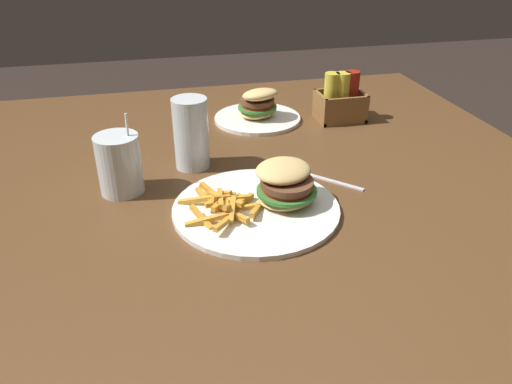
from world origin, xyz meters
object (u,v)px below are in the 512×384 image
meal_plate_near (266,198)px  meal_plate_far (258,110)px  beer_glass (191,135)px  condiment_caddy (341,101)px  spoon (297,169)px  juice_glass (120,166)px

meal_plate_near → meal_plate_far: 0.47m
beer_glass → meal_plate_far: 0.32m
meal_plate_near → condiment_caddy: (0.31, 0.41, 0.03)m
meal_plate_far → condiment_caddy: size_ratio=1.79×
spoon → beer_glass: bearing=25.6°
juice_glass → condiment_caddy: juice_glass is taller
juice_glass → condiment_caddy: (0.58, 0.28, -0.00)m
meal_plate_near → spoon: bearing=52.5°
meal_plate_far → juice_glass: bearing=-138.2°
beer_glass → spoon: size_ratio=0.98×
beer_glass → juice_glass: (-0.15, -0.08, -0.02)m
meal_plate_near → beer_glass: (-0.11, 0.22, 0.05)m
juice_glass → meal_plate_far: juice_glass is taller
meal_plate_far → spoon: bearing=-88.1°
juice_glass → beer_glass: bearing=28.1°
beer_glass → meal_plate_far: bearing=49.3°
spoon → condiment_caddy: (0.21, 0.28, 0.04)m
spoon → juice_glass: bearing=46.2°
meal_plate_near → spoon: (0.10, 0.14, -0.02)m
juice_glass → condiment_caddy: size_ratio=1.26×
juice_glass → spoon: (0.37, 0.00, -0.05)m
meal_plate_far → condiment_caddy: bearing=-11.4°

